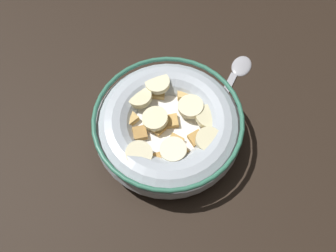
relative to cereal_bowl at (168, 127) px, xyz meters
The scene contains 3 objects.
ground_plane 3.85cm from the cereal_bowl, 92.20° to the right, with size 136.15×136.15×2.00cm, color black.
cereal_bowl is the anchor object (origin of this frame).
spoon 14.87cm from the cereal_bowl, behind, with size 13.05×5.73×0.80cm.
Camera 1 is at (17.19, 16.33, 49.07)cm, focal length 42.05 mm.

